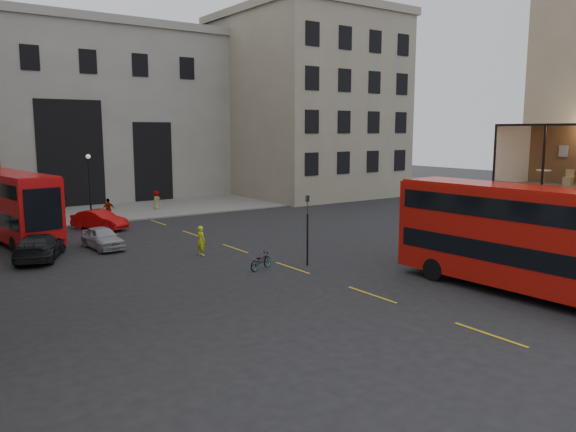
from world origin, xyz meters
TOP-DOWN VIEW (x-y plane):
  - ground at (0.00, 0.00)m, footprint 140.00×140.00m
  - gateway at (-5.00, 47.99)m, footprint 35.00×10.60m
  - building_right at (20.00, 39.97)m, footprint 16.60×18.60m
  - pavement_far at (-6.00, 38.00)m, footprint 40.00×12.00m
  - traffic_light_near at (-1.00, 12.00)m, footprint 0.16×0.20m
  - street_lamp_b at (-6.00, 34.00)m, footprint 0.36×0.36m
  - bus_near at (3.50, 2.23)m, footprint 3.18×12.10m
  - bus_far at (-12.63, 28.57)m, footprint 4.10×11.56m
  - car_a at (-8.60, 22.75)m, footprint 1.86×4.07m
  - car_b at (-6.70, 29.56)m, footprint 3.40×4.55m
  - car_c at (-12.39, 21.87)m, footprint 3.98×5.53m
  - bicycle at (-3.49, 12.75)m, footprint 1.81×1.18m
  - cyclist at (-4.49, 17.58)m, footprint 0.45×0.65m
  - pedestrian_b at (-6.94, 38.74)m, footprint 1.00×1.15m
  - pedestrian_c at (-4.69, 33.70)m, footprint 1.08×0.60m
  - pedestrian_d at (0.62, 36.65)m, footprint 0.71×0.95m
  - cafe_table_far at (5.70, 2.85)m, footprint 0.64×0.64m
  - cafe_chair_d at (7.31, 2.54)m, footprint 0.43×0.43m

SIDE VIEW (x-z plane):
  - ground at x=0.00m, z-range 0.00..0.00m
  - pavement_far at x=-6.00m, z-range 0.00..0.12m
  - bicycle at x=-3.49m, z-range 0.00..0.90m
  - car_a at x=-8.60m, z-range 0.00..1.35m
  - car_b at x=-6.70m, z-range 0.00..1.43m
  - car_c at x=-12.39m, z-range 0.00..1.49m
  - pedestrian_b at x=-6.94m, z-range 0.00..1.55m
  - cyclist at x=-4.49m, z-range 0.00..1.73m
  - pedestrian_c at x=-4.69m, z-range 0.00..1.75m
  - pedestrian_d at x=0.62m, z-range 0.00..1.77m
  - street_lamp_b at x=-6.00m, z-range -0.27..5.06m
  - traffic_light_near at x=-1.00m, z-range 0.52..4.32m
  - bus_far at x=-12.63m, z-range 0.28..4.80m
  - bus_near at x=3.50m, z-range 0.30..5.09m
  - cafe_chair_d at x=7.31m, z-range 4.45..5.22m
  - cafe_table_far at x=5.70m, z-range 4.73..5.53m
  - gateway at x=-5.00m, z-range 0.39..18.39m
  - building_right at x=20.00m, z-range 0.39..20.39m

